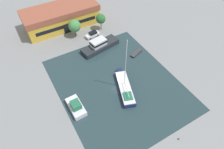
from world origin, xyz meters
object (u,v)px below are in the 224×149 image
at_px(parked_car, 93,34).
at_px(sailboat_moored, 125,88).
at_px(warehouse_building, 61,17).
at_px(small_dinghy, 136,53).
at_px(motor_cruiser, 100,45).
at_px(cabin_boat, 76,107).
at_px(quay_tree_near_building, 75,26).
at_px(quay_tree_by_water, 101,19).

bearing_deg(parked_car, sailboat_moored, 165.62).
height_order(warehouse_building, small_dinghy, warehouse_building).
xyz_separation_m(parked_car, motor_cruiser, (-0.76, -6.36, 0.31)).
bearing_deg(cabin_boat, parked_car, 54.55).
distance_m(warehouse_building, motor_cruiser, 18.38).
bearing_deg(warehouse_building, sailboat_moored, -84.42).
bearing_deg(small_dinghy, warehouse_building, 8.66).
xyz_separation_m(quay_tree_near_building, small_dinghy, (12.21, -16.96, -3.66)).
relative_size(sailboat_moored, small_dinghy, 3.18).
height_order(motor_cruiser, small_dinghy, motor_cruiser).
height_order(warehouse_building, quay_tree_near_building, warehouse_building).
relative_size(quay_tree_near_building, motor_cruiser, 0.47).
relative_size(parked_car, motor_cruiser, 0.39).
bearing_deg(sailboat_moored, quay_tree_by_water, 94.00).
bearing_deg(quay_tree_by_water, small_dinghy, -78.52).
xyz_separation_m(warehouse_building, sailboat_moored, (3.31, -34.81, -2.67)).
bearing_deg(motor_cruiser, quay_tree_by_water, -39.81).
bearing_deg(quay_tree_by_water, cabin_boat, -128.42).
bearing_deg(sailboat_moored, cabin_boat, -164.11).
xyz_separation_m(small_dinghy, cabin_boat, (-23.26, -8.95, 0.72)).
bearing_deg(motor_cruiser, small_dinghy, -141.84).
xyz_separation_m(warehouse_building, cabin_boat, (-9.55, -34.04, -2.41)).
xyz_separation_m(warehouse_building, quay_tree_near_building, (1.50, -8.13, 0.53)).
bearing_deg(quay_tree_by_water, quay_tree_near_building, 175.21).
xyz_separation_m(quay_tree_near_building, quay_tree_by_water, (8.91, -0.75, 0.13)).
xyz_separation_m(motor_cruiser, small_dinghy, (8.34, -7.65, -0.92)).
xyz_separation_m(quay_tree_by_water, small_dinghy, (3.29, -16.22, -3.79)).
xyz_separation_m(quay_tree_by_water, sailboat_moored, (-7.11, -25.94, -3.33)).
xyz_separation_m(parked_car, sailboat_moored, (-2.83, -23.73, -0.15)).
bearing_deg(cabin_boat, motor_cruiser, 46.94).
height_order(motor_cruiser, cabin_boat, motor_cruiser).
height_order(sailboat_moored, motor_cruiser, sailboat_moored).
bearing_deg(parked_car, motor_cruiser, 165.57).
xyz_separation_m(warehouse_building, motor_cruiser, (5.37, -17.44, -2.21)).
distance_m(quay_tree_by_water, small_dinghy, 16.97).
bearing_deg(sailboat_moored, warehouse_building, 114.75).
bearing_deg(small_dinghy, motor_cruiser, 27.48).
distance_m(warehouse_building, small_dinghy, 28.76).
relative_size(quay_tree_by_water, parked_car, 1.15).
bearing_deg(quay_tree_near_building, cabin_boat, -113.10).
bearing_deg(parked_car, quay_tree_by_water, -70.29).
relative_size(small_dinghy, cabin_boat, 0.78).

